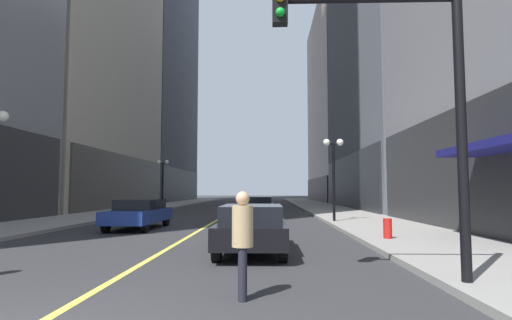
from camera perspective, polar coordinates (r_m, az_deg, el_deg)
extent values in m
plane|color=#2D2D30|center=(39.47, -2.64, -6.74)|extent=(200.00, 200.00, 0.00)
cube|color=gray|center=(40.92, -14.31, -6.42)|extent=(4.50, 78.00, 0.15)
cube|color=gray|center=(39.70, 9.40, -6.56)|extent=(4.50, 78.00, 0.15)
cube|color=#E5D64C|center=(39.47, -2.64, -6.73)|extent=(0.16, 70.00, 0.01)
cube|color=#403C35|center=(41.13, -17.59, -2.96)|extent=(0.50, 22.80, 5.00)
cube|color=black|center=(65.74, -10.23, -3.50)|extent=(0.50, 24.70, 5.00)
cube|color=#2C2C2E|center=(17.13, 28.14, -1.15)|extent=(0.50, 20.90, 5.00)
cube|color=#212327|center=(39.57, 12.83, -3.01)|extent=(0.50, 22.80, 5.00)
cube|color=gray|center=(67.24, 14.06, 7.42)|extent=(13.54, 26.00, 30.33)
cube|color=#332A23|center=(64.77, 8.49, -4.11)|extent=(0.50, 24.70, 3.64)
cube|color=navy|center=(14.04, 30.32, 1.55)|extent=(1.60, 4.72, 0.24)
cube|color=black|center=(11.66, -0.50, -9.80)|extent=(1.84, 4.57, 0.55)
cube|color=black|center=(11.39, -0.54, -7.54)|extent=(1.61, 2.56, 0.50)
cylinder|color=black|center=(13.33, -3.68, -10.28)|extent=(0.22, 0.64, 0.64)
cylinder|color=black|center=(13.27, 3.27, -10.31)|extent=(0.22, 0.64, 0.64)
cylinder|color=black|center=(10.17, -5.45, -12.16)|extent=(0.22, 0.64, 0.64)
cylinder|color=black|center=(10.09, 3.72, -12.23)|extent=(0.22, 0.64, 0.64)
cube|color=navy|center=(19.37, -15.95, -7.42)|extent=(1.94, 4.73, 0.55)
cube|color=black|center=(19.57, -15.70, -6.00)|extent=(1.68, 2.66, 0.50)
cylinder|color=black|center=(17.58, -15.19, -8.68)|extent=(0.23, 0.64, 0.64)
cylinder|color=black|center=(18.14, -20.09, -8.43)|extent=(0.23, 0.64, 0.64)
cylinder|color=black|center=(20.72, -12.36, -8.03)|extent=(0.23, 0.64, 0.64)
cylinder|color=black|center=(21.20, -16.61, -7.86)|extent=(0.23, 0.64, 0.64)
cube|color=#141E4C|center=(27.37, 0.46, -6.61)|extent=(1.83, 4.40, 0.55)
cube|color=black|center=(27.14, 0.45, -5.62)|extent=(1.61, 2.47, 0.50)
cylinder|color=black|center=(28.95, -1.06, -7.02)|extent=(0.22, 0.64, 0.64)
cylinder|color=black|center=(28.92, 2.09, -7.02)|extent=(0.22, 0.64, 0.64)
cylinder|color=black|center=(25.88, -1.37, -7.35)|extent=(0.22, 0.64, 0.64)
cylinder|color=black|center=(25.85, 2.16, -7.35)|extent=(0.22, 0.64, 0.64)
cylinder|color=black|center=(6.82, -1.92, -15.32)|extent=(0.14, 0.14, 0.83)
cylinder|color=black|center=(6.66, -1.86, -15.59)|extent=(0.14, 0.14, 0.83)
cylinder|color=tan|center=(6.63, -1.87, -9.15)|extent=(0.37, 0.37, 0.66)
sphere|color=tan|center=(6.61, -1.86, -5.34)|extent=(0.22, 0.22, 0.22)
cylinder|color=black|center=(8.14, 26.62, 3.45)|extent=(0.18, 0.18, 5.50)
cylinder|color=black|center=(8.30, 15.24, 20.68)|extent=(3.20, 0.12, 0.12)
cube|color=black|center=(8.10, 3.34, 21.19)|extent=(0.28, 0.24, 0.90)
sphere|color=green|center=(7.85, 3.38, 19.78)|extent=(0.17, 0.17, 0.17)
sphere|color=white|center=(16.49, -31.67, 5.21)|extent=(0.36, 0.36, 0.36)
cylinder|color=black|center=(37.38, -12.85, -3.56)|extent=(0.14, 0.14, 4.20)
cylinder|color=black|center=(37.45, -12.80, -0.42)|extent=(0.80, 0.06, 0.06)
sphere|color=white|center=(37.55, -13.31, -0.27)|extent=(0.36, 0.36, 0.36)
sphere|color=white|center=(37.37, -12.28, -0.27)|extent=(0.36, 0.36, 0.36)
cylinder|color=black|center=(21.85, 10.74, -3.18)|extent=(0.14, 0.14, 4.20)
cylinder|color=black|center=(21.98, 10.66, 2.17)|extent=(0.80, 0.06, 0.06)
sphere|color=white|center=(21.94, 9.76, 2.43)|extent=(0.36, 0.36, 0.36)
sphere|color=white|center=(22.05, 11.56, 2.42)|extent=(0.36, 0.36, 0.36)
cylinder|color=red|center=(14.36, 17.80, -9.33)|extent=(0.28, 0.28, 0.80)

